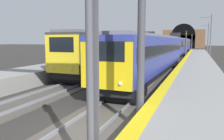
# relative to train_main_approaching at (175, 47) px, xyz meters

# --- Properties ---
(ground_plane) EXTENTS (320.00, 320.00, 0.00)m
(ground_plane) POSITION_rel_train_main_approaching_xyz_m (-35.10, -0.00, -2.21)
(ground_plane) COLOR #302D2B
(platform_right) EXTENTS (112.00, 3.51, 1.07)m
(platform_right) POSITION_rel_train_main_approaching_xyz_m (-35.10, -3.91, -1.68)
(platform_right) COLOR gray
(platform_right) RESTS_ON ground_plane
(platform_right_edge_strip) EXTENTS (112.00, 0.50, 0.01)m
(platform_right_edge_strip) POSITION_rel_train_main_approaching_xyz_m (-35.10, -2.40, -1.14)
(platform_right_edge_strip) COLOR yellow
(platform_right_edge_strip) RESTS_ON platform_right
(track_main_line) EXTENTS (160.00, 2.75, 0.21)m
(track_main_line) POSITION_rel_train_main_approaching_xyz_m (-35.10, -0.00, -2.17)
(track_main_line) COLOR #4C4742
(track_main_line) RESTS_ON ground_plane
(train_main_approaching) EXTENTS (63.68, 3.38, 4.74)m
(train_main_approaching) POSITION_rel_train_main_approaching_xyz_m (0.00, 0.00, 0.00)
(train_main_approaching) COLOR navy
(train_main_approaching) RESTS_ON ground_plane
(train_adjacent_platform) EXTENTS (39.13, 3.42, 5.05)m
(train_adjacent_platform) POSITION_rel_train_main_approaching_xyz_m (-8.50, 4.81, 0.17)
(train_adjacent_platform) COLOR #333338
(train_adjacent_platform) RESTS_ON ground_plane
(railway_signal_near) EXTENTS (0.39, 0.38, 5.20)m
(railway_signal_near) POSITION_rel_train_main_approaching_xyz_m (-37.61, -1.80, 0.83)
(railway_signal_near) COLOR #4C4C54
(railway_signal_near) RESTS_ON ground_plane
(railway_signal_mid) EXTENTS (0.39, 0.38, 5.15)m
(railway_signal_mid) POSITION_rel_train_main_approaching_xyz_m (1.27, -1.80, 0.91)
(railway_signal_mid) COLOR #4C4C54
(railway_signal_mid) RESTS_ON ground_plane
(railway_signal_far) EXTENTS (0.39, 0.38, 5.50)m
(railway_signal_far) POSITION_rel_train_main_approaching_xyz_m (41.92, -1.80, 1.10)
(railway_signal_far) COLOR #4C4C54
(railway_signal_far) RESTS_ON ground_plane
(tunnel_portal) EXTENTS (2.23, 18.13, 10.80)m
(tunnel_portal) POSITION_rel_train_main_approaching_xyz_m (64.55, 2.40, 1.91)
(tunnel_portal) COLOR brown
(tunnel_portal) RESTS_ON ground_plane
(catenary_mast_near) EXTENTS (0.22, 1.97, 7.47)m
(catenary_mast_near) POSITION_rel_train_main_approaching_xyz_m (16.94, -6.03, 1.62)
(catenary_mast_near) COLOR #595B60
(catenary_mast_near) RESTS_ON ground_plane
(catenary_mast_far) EXTENTS (0.22, 2.31, 8.35)m
(catenary_mast_far) POSITION_rel_train_main_approaching_xyz_m (5.41, -6.02, 2.08)
(catenary_mast_far) COLOR #595B60
(catenary_mast_far) RESTS_ON ground_plane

